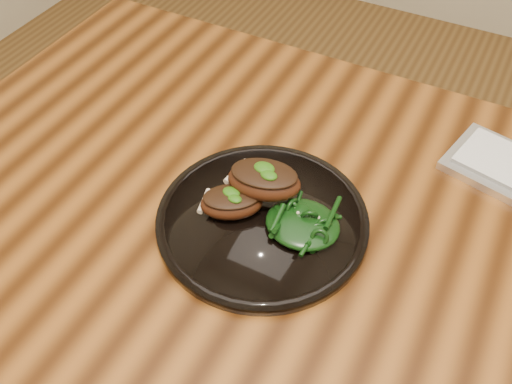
{
  "coord_description": "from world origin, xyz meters",
  "views": [
    {
      "loc": [
        0.03,
        -0.52,
        1.39
      ],
      "look_at": [
        -0.23,
        -0.01,
        0.78
      ],
      "focal_mm": 40.0,
      "sensor_mm": 36.0,
      "label": 1
    }
  ],
  "objects_px": {
    "desk": "(398,289)",
    "greens_heap": "(303,221)",
    "plate": "(262,220)",
    "lamb_chop_front": "(231,202)"
  },
  "relations": [
    {
      "from": "desk",
      "to": "plate",
      "type": "bearing_deg",
      "value": -168.24
    },
    {
      "from": "desk",
      "to": "lamb_chop_front",
      "type": "relative_size",
      "value": 15.1
    },
    {
      "from": "desk",
      "to": "plate",
      "type": "relative_size",
      "value": 5.25
    },
    {
      "from": "desk",
      "to": "plate",
      "type": "height_order",
      "value": "plate"
    },
    {
      "from": "desk",
      "to": "greens_heap",
      "type": "bearing_deg",
      "value": -165.63
    },
    {
      "from": "greens_heap",
      "to": "lamb_chop_front",
      "type": "bearing_deg",
      "value": -171.01
    },
    {
      "from": "desk",
      "to": "lamb_chop_front",
      "type": "height_order",
      "value": "lamb_chop_front"
    },
    {
      "from": "greens_heap",
      "to": "desk",
      "type": "bearing_deg",
      "value": 14.37
    },
    {
      "from": "lamb_chop_front",
      "to": "plate",
      "type": "bearing_deg",
      "value": 14.02
    },
    {
      "from": "desk",
      "to": "greens_heap",
      "type": "distance_m",
      "value": 0.19
    }
  ]
}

